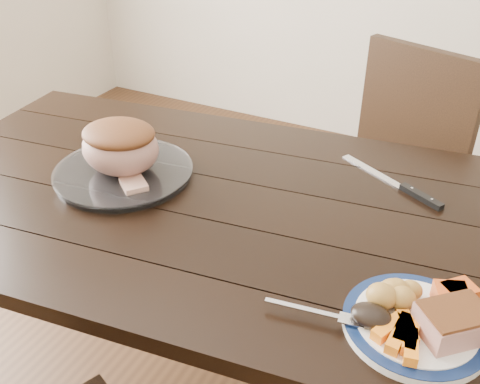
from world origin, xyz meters
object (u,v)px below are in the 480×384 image
at_px(dining_table, 215,229).
at_px(carving_knife, 408,190).
at_px(fork, 322,314).
at_px(dinner_plate, 415,325).
at_px(roast_joint, 121,148).
at_px(serving_platter, 124,174).
at_px(pork_slice, 452,323).
at_px(chair_far, 390,171).

bearing_deg(dining_table, carving_knife, 30.64).
bearing_deg(fork, dinner_plate, 13.49).
xyz_separation_m(dinner_plate, roast_joint, (-0.77, 0.19, 0.07)).
height_order(serving_platter, fork, fork).
xyz_separation_m(pork_slice, roast_joint, (-0.83, 0.19, 0.04)).
height_order(dinner_plate, roast_joint, roast_joint).
distance_m(roast_joint, carving_knife, 0.72).
relative_size(pork_slice, fork, 0.59).
relative_size(roast_joint, carving_knife, 0.69).
relative_size(chair_far, roast_joint, 4.67).
relative_size(dining_table, dinner_plate, 6.80).
bearing_deg(carving_knife, serving_platter, -129.88).
xyz_separation_m(serving_platter, fork, (0.62, -0.25, 0.01)).
relative_size(dinner_plate, roast_joint, 1.25).
relative_size(dinner_plate, carving_knife, 0.86).
bearing_deg(dining_table, fork, -35.86).
relative_size(chair_far, fork, 5.22).
relative_size(dinner_plate, pork_slice, 2.38).
distance_m(chair_far, dinner_plate, 1.00).
xyz_separation_m(serving_platter, pork_slice, (0.83, -0.19, 0.04)).
height_order(chair_far, serving_platter, chair_far).
distance_m(dining_table, chair_far, 0.79).
distance_m(chair_far, carving_knife, 0.56).
bearing_deg(pork_slice, roast_joint, 167.00).
bearing_deg(serving_platter, fork, -21.62).
distance_m(serving_platter, fork, 0.67).
distance_m(dining_table, pork_slice, 0.63).
relative_size(dining_table, roast_joint, 8.53).
bearing_deg(dining_table, dinner_plate, -21.65).
distance_m(dining_table, fork, 0.47).
xyz_separation_m(serving_platter, roast_joint, (0.00, 0.00, 0.07)).
distance_m(dinner_plate, carving_knife, 0.46).
relative_size(dining_table, fork, 9.54).
relative_size(dinner_plate, fork, 1.40).
bearing_deg(dining_table, pork_slice, -20.14).
distance_m(chair_far, pork_slice, 1.03).
height_order(chair_far, roast_joint, chair_far).
bearing_deg(serving_platter, dinner_plate, -13.57).
height_order(chair_far, dinner_plate, chair_far).
relative_size(serving_platter, pork_slice, 3.26).
relative_size(serving_platter, roast_joint, 1.72).
height_order(dining_table, chair_far, chair_far).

